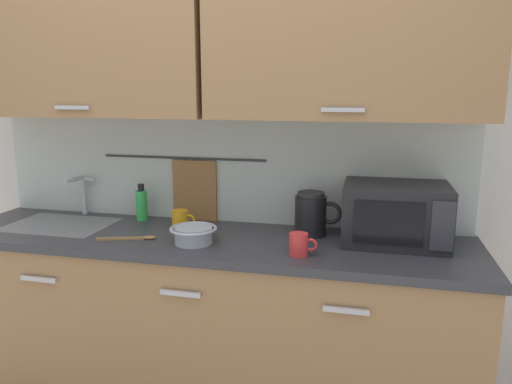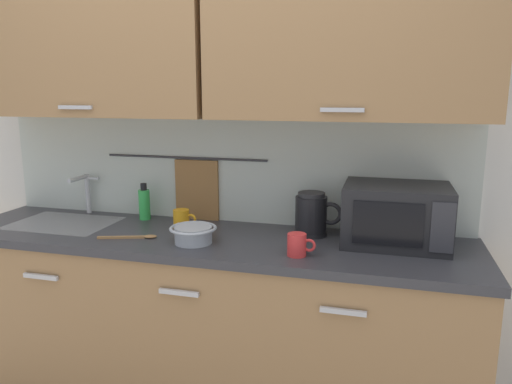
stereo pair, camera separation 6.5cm
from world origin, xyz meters
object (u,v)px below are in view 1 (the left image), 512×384
(electric_kettle, at_px, (311,214))
(mug_by_kettle, at_px, (299,244))
(mixing_bowl, at_px, (194,234))
(wooden_spoon, at_px, (134,238))
(dish_soap_bottle, at_px, (142,204))
(mug_near_sink, at_px, (181,220))
(microwave, at_px, (395,214))

(electric_kettle, relative_size, mug_by_kettle, 1.89)
(mixing_bowl, distance_m, mug_by_kettle, 0.49)
(wooden_spoon, bearing_deg, dish_soap_bottle, 109.89)
(mug_near_sink, distance_m, mixing_bowl, 0.26)
(microwave, height_order, electric_kettle, microwave)
(dish_soap_bottle, relative_size, mug_by_kettle, 1.63)
(dish_soap_bottle, relative_size, wooden_spoon, 0.72)
(mixing_bowl, relative_size, mug_by_kettle, 1.78)
(mug_near_sink, bearing_deg, dish_soap_bottle, 157.33)
(mixing_bowl, bearing_deg, wooden_spoon, -178.76)
(dish_soap_bottle, height_order, mug_by_kettle, dish_soap_bottle)
(microwave, relative_size, wooden_spoon, 1.70)
(electric_kettle, relative_size, mixing_bowl, 1.06)
(mug_near_sink, relative_size, wooden_spoon, 0.44)
(dish_soap_bottle, xyz_separation_m, mixing_bowl, (0.41, -0.32, -0.04))
(wooden_spoon, bearing_deg, microwave, 11.18)
(dish_soap_bottle, bearing_deg, microwave, -4.16)
(dish_soap_bottle, bearing_deg, wooden_spoon, -70.11)
(microwave, relative_size, electric_kettle, 2.03)
(microwave, distance_m, mixing_bowl, 0.91)
(wooden_spoon, bearing_deg, mug_by_kettle, -3.20)
(wooden_spoon, bearing_deg, mixing_bowl, 1.24)
(mixing_bowl, height_order, mug_by_kettle, mug_by_kettle)
(microwave, bearing_deg, mug_near_sink, -179.10)
(dish_soap_bottle, xyz_separation_m, wooden_spoon, (0.12, -0.33, -0.08))
(mug_by_kettle, relative_size, wooden_spoon, 0.44)
(mug_near_sink, relative_size, mixing_bowl, 0.56)
(electric_kettle, distance_m, mug_by_kettle, 0.32)
(microwave, distance_m, mug_near_sink, 1.03)
(mug_by_kettle, distance_m, wooden_spoon, 0.78)
(electric_kettle, xyz_separation_m, wooden_spoon, (-0.79, -0.27, -0.10))
(electric_kettle, bearing_deg, wooden_spoon, -161.28)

